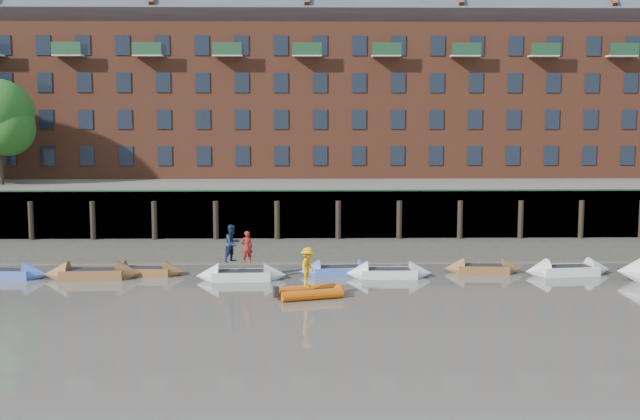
{
  "coord_description": "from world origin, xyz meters",
  "views": [
    {
      "loc": [
        -0.14,
        -30.14,
        8.36
      ],
      "look_at": [
        0.62,
        12.0,
        3.2
      ],
      "focal_mm": 45.0,
      "sensor_mm": 36.0,
      "label": 1
    }
  ],
  "objects_px": {
    "rowboat_0": "(4,274)",
    "rowboat_6": "(483,269)",
    "rowboat_4": "(339,270)",
    "person_rower_b": "(232,243)",
    "person_rower_a": "(247,247)",
    "rowboat_3": "(241,275)",
    "rowboat_1": "(93,274)",
    "rowboat_2": "(145,271)",
    "rib_tender": "(312,292)",
    "rowboat_5": "(389,273)",
    "person_rib_crew": "(308,267)",
    "rowboat_7": "(568,270)"
  },
  "relations": [
    {
      "from": "rowboat_1",
      "to": "rowboat_4",
      "type": "relative_size",
      "value": 1.14
    },
    {
      "from": "rib_tender",
      "to": "person_rower_b",
      "type": "bearing_deg",
      "value": 117.56
    },
    {
      "from": "rowboat_0",
      "to": "rowboat_5",
      "type": "height_order",
      "value": "rowboat_0"
    },
    {
      "from": "rowboat_3",
      "to": "rowboat_4",
      "type": "xyz_separation_m",
      "value": [
        4.97,
        1.22,
        -0.02
      ]
    },
    {
      "from": "rowboat_6",
      "to": "person_rower_a",
      "type": "height_order",
      "value": "person_rower_a"
    },
    {
      "from": "rowboat_5",
      "to": "person_rower_b",
      "type": "bearing_deg",
      "value": -178.03
    },
    {
      "from": "person_rower_b",
      "to": "person_rower_a",
      "type": "bearing_deg",
      "value": -69.33
    },
    {
      "from": "rowboat_5",
      "to": "person_rower_a",
      "type": "bearing_deg",
      "value": -175.76
    },
    {
      "from": "rowboat_1",
      "to": "person_rower_a",
      "type": "relative_size",
      "value": 3.04
    },
    {
      "from": "rowboat_7",
      "to": "rowboat_5",
      "type": "bearing_deg",
      "value": 176.31
    },
    {
      "from": "rowboat_1",
      "to": "rowboat_6",
      "type": "xyz_separation_m",
      "value": [
        20.05,
        1.13,
        -0.04
      ]
    },
    {
      "from": "rowboat_6",
      "to": "person_rib_crew",
      "type": "relative_size",
      "value": 2.27
    },
    {
      "from": "person_rower_a",
      "to": "person_rib_crew",
      "type": "bearing_deg",
      "value": 115.59
    },
    {
      "from": "rowboat_7",
      "to": "rib_tender",
      "type": "bearing_deg",
      "value": -166.8
    },
    {
      "from": "rowboat_0",
      "to": "rowboat_2",
      "type": "bearing_deg",
      "value": 9.63
    },
    {
      "from": "rowboat_4",
      "to": "rowboat_0",
      "type": "bearing_deg",
      "value": 174.97
    },
    {
      "from": "rowboat_0",
      "to": "rowboat_3",
      "type": "bearing_deg",
      "value": 2.1
    },
    {
      "from": "rowboat_0",
      "to": "rowboat_6",
      "type": "bearing_deg",
      "value": 7.28
    },
    {
      "from": "rowboat_4",
      "to": "person_rower_b",
      "type": "height_order",
      "value": "person_rower_b"
    },
    {
      "from": "rowboat_3",
      "to": "person_rower_b",
      "type": "height_order",
      "value": "person_rower_b"
    },
    {
      "from": "rowboat_1",
      "to": "person_rower_a",
      "type": "bearing_deg",
      "value": -6.55
    },
    {
      "from": "rowboat_4",
      "to": "person_rower_b",
      "type": "xyz_separation_m",
      "value": [
        -5.41,
        -1.05,
        1.61
      ]
    },
    {
      "from": "rowboat_0",
      "to": "person_rib_crew",
      "type": "bearing_deg",
      "value": -11.53
    },
    {
      "from": "person_rib_crew",
      "to": "rowboat_3",
      "type": "bearing_deg",
      "value": 57.36
    },
    {
      "from": "rowboat_5",
      "to": "rowboat_4",
      "type": "bearing_deg",
      "value": 162.85
    },
    {
      "from": "rowboat_1",
      "to": "person_rower_a",
      "type": "height_order",
      "value": "person_rower_a"
    },
    {
      "from": "rowboat_1",
      "to": "rowboat_2",
      "type": "xyz_separation_m",
      "value": [
        2.47,
        0.75,
        -0.04
      ]
    },
    {
      "from": "rib_tender",
      "to": "rowboat_3",
      "type": "bearing_deg",
      "value": 115.33
    },
    {
      "from": "rowboat_6",
      "to": "rib_tender",
      "type": "relative_size",
      "value": 1.3
    },
    {
      "from": "rowboat_3",
      "to": "rowboat_7",
      "type": "relative_size",
      "value": 0.97
    },
    {
      "from": "rowboat_5",
      "to": "rib_tender",
      "type": "xyz_separation_m",
      "value": [
        -3.95,
        -4.33,
        0.01
      ]
    },
    {
      "from": "person_rib_crew",
      "to": "rowboat_6",
      "type": "bearing_deg",
      "value": -41.64
    },
    {
      "from": "rowboat_2",
      "to": "person_rib_crew",
      "type": "height_order",
      "value": "person_rib_crew"
    },
    {
      "from": "person_rower_b",
      "to": "person_rib_crew",
      "type": "height_order",
      "value": "person_rower_b"
    },
    {
      "from": "person_rower_b",
      "to": "rowboat_1",
      "type": "bearing_deg",
      "value": 127.47
    },
    {
      "from": "person_rower_b",
      "to": "rowboat_6",
      "type": "bearing_deg",
      "value": -44.17
    },
    {
      "from": "rowboat_1",
      "to": "rowboat_3",
      "type": "distance_m",
      "value": 7.54
    },
    {
      "from": "rowboat_3",
      "to": "person_rib_crew",
      "type": "distance_m",
      "value": 5.31
    },
    {
      "from": "rowboat_2",
      "to": "rowboat_7",
      "type": "height_order",
      "value": "rowboat_7"
    },
    {
      "from": "rowboat_2",
      "to": "rib_tender",
      "type": "distance_m",
      "value": 9.96
    },
    {
      "from": "rowboat_6",
      "to": "rowboat_7",
      "type": "relative_size",
      "value": 0.88
    },
    {
      "from": "rowboat_0",
      "to": "rowboat_1",
      "type": "bearing_deg",
      "value": 2.59
    },
    {
      "from": "rowboat_6",
      "to": "rowboat_4",
      "type": "bearing_deg",
      "value": -173.35
    },
    {
      "from": "rowboat_4",
      "to": "rowboat_7",
      "type": "bearing_deg",
      "value": -8.2
    },
    {
      "from": "person_rib_crew",
      "to": "person_rower_b",
      "type": "bearing_deg",
      "value": 59.76
    },
    {
      "from": "person_rower_a",
      "to": "person_rib_crew",
      "type": "height_order",
      "value": "person_rower_a"
    },
    {
      "from": "rowboat_4",
      "to": "person_rower_a",
      "type": "height_order",
      "value": "person_rower_a"
    },
    {
      "from": "rowboat_5",
      "to": "person_rib_crew",
      "type": "bearing_deg",
      "value": -133.16
    },
    {
      "from": "rowboat_2",
      "to": "rib_tender",
      "type": "bearing_deg",
      "value": -27.58
    },
    {
      "from": "rowboat_2",
      "to": "rowboat_6",
      "type": "bearing_deg",
      "value": 4.23
    }
  ]
}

